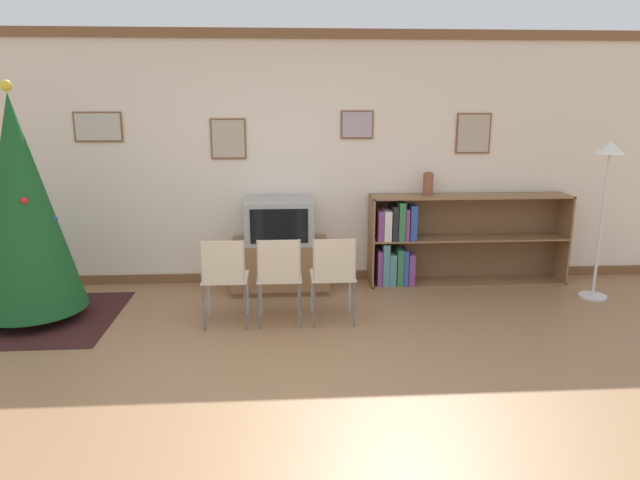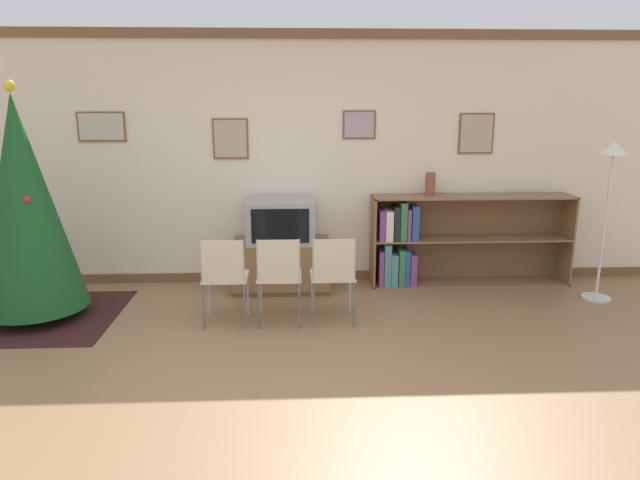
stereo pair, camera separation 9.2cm
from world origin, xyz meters
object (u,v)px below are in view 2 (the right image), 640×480
Objects in this scene: folding_chair_left at (224,276)px; standing_lamp at (610,180)px; tv_console at (282,265)px; christmas_tree at (24,205)px; folding_chair_right at (333,274)px; television at (281,221)px; folding_chair_center at (279,275)px; bookshelf at (436,242)px; vase at (430,184)px.

standing_lamp is (3.72, 0.53, 0.75)m from folding_chair_left.
folding_chair_left reaches higher than tv_console.
christmas_tree is 2.85m from folding_chair_right.
television reaches higher than tv_console.
folding_chair_center is 2.03m from bookshelf.
vase is (1.12, 1.16, 0.64)m from folding_chair_right.
bookshelf reaches higher than tv_console.
tv_console is at bearing 115.83° from folding_chair_right.
folding_chair_center is at bearing 180.00° from folding_chair_right.
bookshelf is (2.18, 1.12, 0.00)m from folding_chair_left.
bookshelf is at bearing 33.46° from folding_chair_center.
christmas_tree is at bearing 174.12° from folding_chair_right.
christmas_tree reaches higher than bookshelf.
television is (0.00, -0.00, 0.49)m from tv_console.
christmas_tree reaches higher than folding_chair_center.
vase is at bearing 35.76° from folding_chair_center.
folding_chair_center is (2.28, -0.28, -0.60)m from christmas_tree.
tv_console is 1.82m from vase.
television is at bearing 115.89° from folding_chair_right.
christmas_tree is 5.52m from standing_lamp.
tv_console is 0.47× the size of bookshelf.
christmas_tree is at bearing -177.44° from standing_lamp.
christmas_tree is 2.62× the size of folding_chair_center.
bookshelf is 8.74× the size of vase.
standing_lamp is at bearing 2.56° from christmas_tree.
folding_chair_left and folding_chair_right have the same top height.
standing_lamp is (3.23, -0.47, 0.47)m from television.
standing_lamp reaches higher than bookshelf.
bookshelf is at bearing 4.01° from television.
folding_chair_left is 0.49m from folding_chair_center.
bookshelf is (3.97, 0.83, -0.60)m from christmas_tree.
christmas_tree is 2.62× the size of folding_chair_left.
folding_chair_center is 2.08m from vase.
television reaches higher than folding_chair_left.
standing_lamp is (1.54, -0.59, 0.75)m from bookshelf.
television is at bearing -90.00° from tv_console.
tv_console is at bearing -176.07° from bookshelf.
christmas_tree is 2.52m from tv_console.
folding_chair_right reaches higher than tv_console.
television is 0.44× the size of standing_lamp.
standing_lamp is at bearing 8.14° from folding_chair_left.
vase is 1.74m from standing_lamp.
christmas_tree is at bearing -162.52° from tv_console.
folding_chair_right is at bearing -5.88° from christmas_tree.
folding_chair_center is (0.49, 0.00, 0.00)m from folding_chair_left.
standing_lamp is at bearing -8.30° from tv_console.
tv_console is 0.64× the size of standing_lamp.
bookshelf is at bearing 11.86° from christmas_tree.
bookshelf is at bearing 159.08° from standing_lamp.
standing_lamp is (3.23, 0.53, 0.75)m from folding_chair_center.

